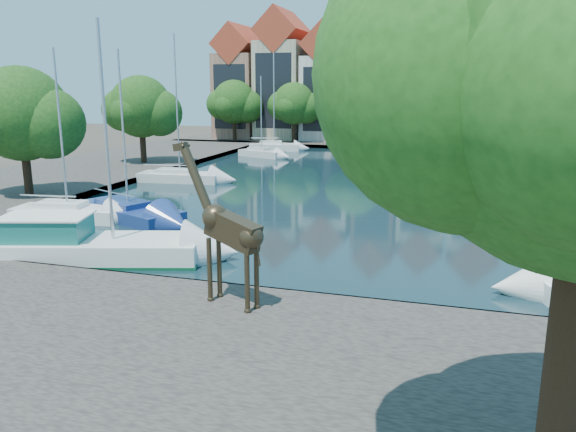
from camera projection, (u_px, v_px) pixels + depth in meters
The scene contains 28 objects.
ground at pixel (281, 301), 19.84m from camera, with size 160.00×160.00×0.00m, color #38332B.
water_basin at pixel (375, 186), 42.24m from camera, with size 38.00×50.00×0.08m, color black.
near_quay at pixel (193, 398), 13.25m from camera, with size 50.00×14.00×0.50m, color #47433E.
far_quay at pixel (410, 143), 72.06m from camera, with size 60.00×16.00×0.50m, color #47433E.
left_quay at pixel (90, 170), 49.13m from camera, with size 14.00×52.00×0.50m, color #47433E.
townhouse_west_end at pixel (242, 86), 76.82m from camera, with size 5.44×9.18×14.93m.
townhouse_west_mid at pixel (284, 79), 74.96m from camera, with size 5.94×9.18×16.79m.
townhouse_west_inner at pixel (331, 86), 73.35m from camera, with size 6.43×9.18×15.15m.
townhouse_center at pixel (381, 78), 71.32m from camera, with size 5.44×9.18×16.93m.
townhouse_east_inner at pixel (429, 83), 69.79m from camera, with size 5.94×9.18×15.79m.
townhouse_east_mid at pixel (485, 80), 67.90m from camera, with size 6.43×9.18×16.65m.
townhouse_east_end at pixel (542, 88), 66.32m from camera, with size 5.44×9.18×14.43m.
far_tree_far_west at pixel (235, 104), 71.88m from camera, with size 7.28×5.60×7.68m.
far_tree_west at pixel (295, 105), 69.69m from camera, with size 6.76×5.20×7.36m.
far_tree_mid_west at pixel (359, 104), 67.41m from camera, with size 7.80×6.00×8.00m.
far_tree_mid_east at pixel (427, 106), 65.23m from camera, with size 7.02×5.40×7.52m.
far_tree_east at pixel (500, 106), 62.98m from camera, with size 7.54×5.80×7.84m.
side_tree_left_near at pixel (23, 117), 35.59m from camera, with size 7.80×6.00×8.20m.
side_tree_left_far at pixel (142, 109), 50.83m from camera, with size 7.28×5.60×7.88m.
giraffe_statue at pixel (226, 228), 17.85m from camera, with size 3.49×1.62×5.15m.
motorsailer at pixel (80, 243), 24.11m from camera, with size 10.08×5.42×9.97m.
sailboat_left_a at pixel (68, 210), 31.38m from camera, with size 6.24×2.89×9.32m.
sailboat_left_b at pixel (128, 209), 31.82m from camera, with size 7.68×5.26×9.27m.
sailboat_left_c at pixel (180, 175), 43.98m from camera, with size 6.60×2.90×11.17m.
sailboat_left_d at pixel (262, 152), 59.16m from camera, with size 5.38×3.40×8.33m.
sailboat_left_e at pixel (274, 145), 64.78m from camera, with size 5.99×3.49×10.95m.
sailboat_right_b at pixel (553, 191), 37.22m from camera, with size 6.31×2.65×11.45m.
sailboat_right_d at pixel (522, 156), 55.28m from camera, with size 5.60×2.89×9.35m.
Camera 1 is at (5.56, -17.79, 7.45)m, focal length 35.00 mm.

